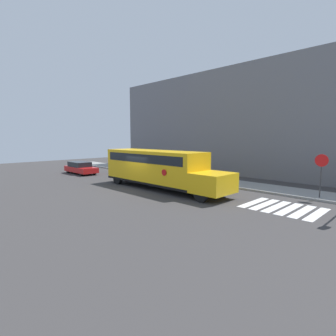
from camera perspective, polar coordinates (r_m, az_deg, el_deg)
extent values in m
plane|color=#3A3838|center=(20.66, -5.87, -4.37)|extent=(60.00, 60.00, 0.00)
cube|color=gray|center=(25.18, 5.70, -2.21)|extent=(44.00, 3.00, 0.15)
cube|color=slate|center=(30.24, 13.79, 9.60)|extent=(32.00, 4.00, 11.18)
cube|color=white|center=(16.94, 18.18, -7.12)|extent=(0.50, 3.20, 0.01)
cube|color=white|center=(16.65, 20.34, -7.44)|extent=(0.50, 3.20, 0.01)
cube|color=white|center=(16.38, 22.58, -7.77)|extent=(0.50, 3.20, 0.01)
cube|color=white|center=(16.14, 24.90, -8.09)|extent=(0.50, 3.20, 0.01)
cube|color=white|center=(15.93, 27.28, -8.41)|extent=(0.50, 3.20, 0.01)
cube|color=white|center=(15.74, 29.73, -8.72)|extent=(0.50, 3.20, 0.01)
cube|color=yellow|center=(20.53, -3.16, 0.36)|extent=(9.13, 2.50, 2.48)
cube|color=yellow|center=(16.85, 9.81, -3.20)|extent=(2.20, 2.50, 1.27)
cube|color=black|center=(20.69, -3.14, -2.84)|extent=(9.13, 2.54, 0.16)
cube|color=black|center=(20.46, -3.17, 2.28)|extent=(8.40, 2.53, 0.64)
cylinder|color=red|center=(17.84, -0.88, -0.99)|extent=(0.44, 0.02, 0.44)
cylinder|color=black|center=(17.89, 11.49, -4.56)|extent=(1.00, 0.30, 1.00)
cylinder|color=black|center=(16.17, 7.22, -5.68)|extent=(1.00, 0.30, 1.00)
cylinder|color=black|center=(23.93, -6.58, -1.66)|extent=(1.00, 0.30, 1.00)
cylinder|color=black|center=(22.67, -10.87, -2.19)|extent=(1.00, 0.30, 1.00)
cube|color=red|center=(30.10, -18.42, -0.26)|extent=(4.58, 1.75, 0.55)
cube|color=#1E2328|center=(30.29, -18.69, 0.80)|extent=(2.57, 1.61, 0.52)
cylinder|color=black|center=(29.14, -15.75, -0.73)|extent=(0.64, 0.22, 0.64)
cylinder|color=black|center=(28.44, -18.41, -1.00)|extent=(0.64, 0.22, 0.64)
cylinder|color=black|center=(31.80, -18.41, -0.23)|extent=(0.64, 0.22, 0.64)
cylinder|color=black|center=(31.16, -20.89, -0.46)|extent=(0.64, 0.22, 0.64)
cylinder|color=#38383A|center=(19.04, 30.27, -2.29)|extent=(0.07, 0.07, 2.56)
cylinder|color=red|center=(18.86, 30.46, 1.43)|extent=(0.78, 0.03, 0.78)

